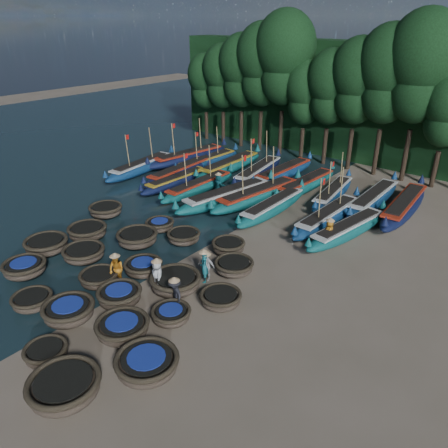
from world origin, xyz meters
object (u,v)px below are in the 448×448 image
Objects in this scene: long_boat_2 at (177,181)px; fisherman_6 at (329,231)px; fisherman_2 at (116,269)px; fisherman_3 at (175,293)px; coracle_17 at (143,267)px; fisherman_4 at (206,265)px; long_boat_4 at (227,196)px; coracle_5 at (24,268)px; long_boat_8 at (348,229)px; fisherman_5 at (219,184)px; coracle_6 at (32,300)px; long_boat_17 at (404,206)px; coracle_10 at (46,245)px; coracle_22 at (184,236)px; coracle_24 at (234,266)px; fisherman_0 at (158,275)px; long_boat_6 at (273,207)px; coracle_12 at (99,278)px; coracle_13 at (120,295)px; coracle_9 at (147,363)px; coracle_3 at (46,353)px; long_boat_5 at (258,195)px; long_boat_12 at (258,172)px; long_boat_13 at (283,172)px; coracle_23 at (228,246)px; coracle_20 at (106,210)px; long_boat_15 at (333,193)px; coracle_11 at (84,253)px; coracle_14 at (171,314)px; coracle_7 at (69,311)px; long_boat_11 at (229,166)px; coracle_15 at (87,231)px; long_boat_0 at (142,167)px; coracle_19 at (221,298)px; long_boat_14 at (306,184)px; fisherman_1 at (204,265)px; coracle_18 at (175,282)px; long_boat_1 at (179,172)px; coracle_4 at (64,387)px; coracle_21 at (160,225)px; coracle_16 at (137,238)px.

fisherman_6 is (13.32, -1.20, 0.36)m from long_boat_2.
fisherman_2 reaches higher than fisherman_3.
fisherman_2 is at bearing -97.10° from coracle_17.
fisherman_4 is (-0.52, 2.69, 0.01)m from fisherman_3.
coracle_5 is at bearing -88.78° from long_boat_4.
fisherman_5 is (-10.25, 0.32, 0.33)m from long_boat_8.
coracle_6 is 22.82m from long_boat_17.
coracle_10 is 7.58m from coracle_22.
fisherman_0 is (-1.76, -3.58, 0.52)m from coracle_24.
coracle_12 is at bearing -99.55° from long_boat_6.
coracle_13 is at bearing -4.08° from coracle_10.
long_boat_8 reaches higher than coracle_9.
coracle_3 is 5.64m from fisherman_3.
fisherman_5 reaches higher than long_boat_17.
long_boat_5 is (-0.10, 7.54, 0.21)m from coracle_22.
long_boat_13 is (1.66, 1.14, -0.01)m from long_boat_12.
fisherman_3 is at bearing -62.68° from long_boat_5.
coracle_23 is 0.23× the size of long_boat_17.
long_boat_15 is at bearing 49.58° from coracle_20.
coracle_11 is 1.22× the size of fisherman_0.
coracle_11 is 7.42m from coracle_14.
fisherman_2 reaches higher than coracle_7.
long_boat_5 reaches higher than fisherman_5.
coracle_24 reaches higher than coracle_3.
long_boat_12 is (2.71, 0.31, -0.02)m from long_boat_11.
coracle_15 is 20.14m from long_boat_17.
long_boat_5 is at bearing -3.33° from long_boat_0.
coracle_12 reaches higher than coracle_19.
fisherman_1 is at bearing -78.48° from long_boat_14.
long_boat_14 is at bearing 88.00° from coracle_17.
coracle_9 is at bearing -56.00° from coracle_18.
fisherman_1 is at bearing -60.76° from long_boat_5.
coracle_17 is (5.49, -0.51, -0.07)m from coracle_15.
coracle_14 is at bearing -51.11° from long_boat_1.
coracle_10 is at bearing -115.81° from fisherman_1.
coracle_4 is 1.42× the size of coracle_6.
coracle_18 is at bearing 130.46° from coracle_14.
coracle_21 is (-4.16, 6.36, -0.08)m from coracle_13.
coracle_16 is 1.36× the size of fisherman_3.
coracle_13 is 0.25× the size of long_boat_13.
coracle_12 is 13.75m from long_boat_2.
fisherman_4 reaches higher than coracle_5.
long_boat_6 is (0.97, 10.35, 0.14)m from coracle_17.
coracle_24 is 9.01m from long_boat_4.
coracle_17 reaches higher than coracle_3.
coracle_18 is 12.43m from fisherman_5.
coracle_13 is 0.25× the size of long_boat_0.
coracle_16 is at bearing -91.96° from long_boat_5.
long_boat_17 is (10.10, 5.98, 0.00)m from long_boat_4.
fisherman_3 reaches higher than coracle_12.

